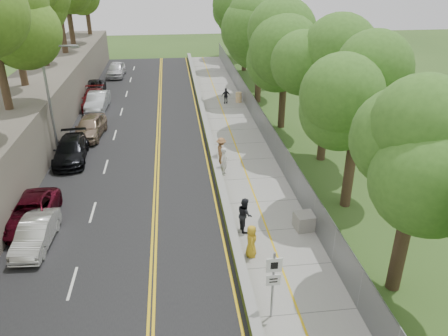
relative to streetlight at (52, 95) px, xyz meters
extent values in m
plane|color=#33511E|center=(10.46, -14.00, -4.64)|extent=(140.00, 140.00, 0.00)
cube|color=black|center=(5.06, 1.00, -4.62)|extent=(11.20, 66.00, 0.04)
cube|color=gray|center=(13.01, 1.00, -4.61)|extent=(4.20, 66.00, 0.05)
cube|color=#A3D92D|center=(10.71, 1.00, -4.34)|extent=(0.42, 66.00, 0.60)
cube|color=#595147|center=(-3.04, 1.00, -2.64)|extent=(5.00, 66.00, 4.00)
cube|color=slate|center=(15.11, 1.00, -3.64)|extent=(0.04, 66.00, 2.00)
cylinder|color=gray|center=(-0.24, 0.00, -0.64)|extent=(0.18, 0.18, 8.00)
cylinder|color=gray|center=(0.87, 0.00, 3.21)|extent=(2.30, 0.13, 0.13)
cube|color=gray|center=(1.95, 0.00, 3.16)|extent=(0.50, 0.22, 0.14)
cylinder|color=gray|center=(11.51, -17.00, -3.04)|extent=(0.09, 0.09, 3.10)
cube|color=white|center=(11.51, -17.03, -2.04)|extent=(0.62, 0.04, 0.62)
cube|color=white|center=(11.51, -17.03, -2.74)|extent=(0.56, 0.04, 0.50)
cylinder|color=#FAA329|center=(14.56, 11.63, -4.10)|extent=(0.60, 0.60, 0.99)
cube|color=gray|center=(14.76, -11.00, -4.16)|extent=(1.38, 1.10, 0.85)
imported|color=silver|center=(1.02, -10.88, -3.93)|extent=(1.62, 4.14, 1.34)
imported|color=#4F0A18|center=(0.28, -8.77, -3.92)|extent=(2.25, 4.87, 1.35)
imported|color=black|center=(0.77, -0.57, -3.84)|extent=(2.47, 5.35, 1.52)
imported|color=gray|center=(1.42, 3.88, -3.77)|extent=(2.41, 5.06, 1.67)
imported|color=#B8BDC1|center=(1.06, 10.95, -3.80)|extent=(1.89, 4.94, 1.61)
imported|color=black|center=(-0.14, 16.07, -3.89)|extent=(2.62, 5.22, 1.42)
imported|color=maroon|center=(0.57, 11.94, -3.84)|extent=(2.57, 5.40, 1.52)
imported|color=silver|center=(1.46, 23.90, -3.77)|extent=(2.09, 4.95, 1.67)
imported|color=gold|center=(11.42, -13.00, -3.76)|extent=(0.65, 0.89, 1.66)
imported|color=silver|center=(11.21, -4.15, -3.64)|extent=(0.67, 0.81, 1.89)
imported|color=black|center=(11.47, -10.78, -3.66)|extent=(0.80, 0.98, 1.87)
imported|color=#95643C|center=(11.21, -2.41, -3.65)|extent=(0.88, 1.31, 1.89)
imported|color=black|center=(13.26, 11.35, -3.82)|extent=(0.96, 0.56, 1.54)
camera|label=1|loc=(8.07, -29.80, 8.29)|focal=35.00mm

